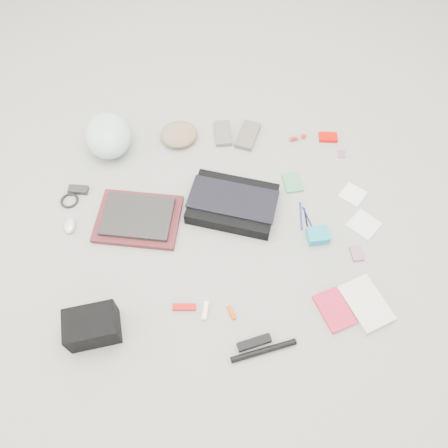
{
  "coord_description": "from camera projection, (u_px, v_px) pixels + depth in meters",
  "views": [
    {
      "loc": [
        -0.07,
        -1.05,
        1.82
      ],
      "look_at": [
        0.0,
        0.0,
        0.05
      ],
      "focal_mm": 35.0,
      "sensor_mm": 36.0,
      "label": 1
    }
  ],
  "objects": [
    {
      "name": "ground_plane",
      "position": [
        224.0,
        229.0,
        2.1
      ],
      "size": [
        4.0,
        4.0,
        0.0
      ],
      "primitive_type": "plane",
      "color": "gray"
    },
    {
      "name": "laptop",
      "position": [
        137.0,
        216.0,
        2.09
      ],
      "size": [
        0.36,
        0.29,
        0.02
      ],
      "primitive_type": "cube",
      "rotation": [
        0.0,
        0.0,
        -0.17
      ],
      "color": "black",
      "rests_on": "laptop_sleeve"
    },
    {
      "name": "book_red",
      "position": [
        334.0,
        310.0,
        1.88
      ],
      "size": [
        0.17,
        0.21,
        0.02
      ],
      "primitive_type": "cube",
      "rotation": [
        0.0,
        0.0,
        0.34
      ],
      "color": "red",
      "rests_on": "ground_plane"
    },
    {
      "name": "laptop_sleeve",
      "position": [
        138.0,
        219.0,
        2.11
      ],
      "size": [
        0.44,
        0.36,
        0.03
      ],
      "primitive_type": "cube",
      "rotation": [
        0.0,
        0.0,
        -0.17
      ],
      "color": "#581D22",
      "rests_on": "ground_plane"
    },
    {
      "name": "camera_bag",
      "position": [
        92.0,
        326.0,
        1.79
      ],
      "size": [
        0.23,
        0.18,
        0.14
      ],
      "primitive_type": "cube",
      "rotation": [
        0.0,
        0.0,
        0.15
      ],
      "color": "black",
      "rests_on": "ground_plane"
    },
    {
      "name": "pen_navy",
      "position": [
        308.0,
        218.0,
        2.13
      ],
      "size": [
        0.04,
        0.13,
        0.01
      ],
      "primitive_type": "cylinder",
      "rotation": [
        1.57,
        0.0,
        0.23
      ],
      "color": "navy",
      "rests_on": "ground_plane"
    },
    {
      "name": "altoids_tin",
      "position": [
        328.0,
        137.0,
        2.39
      ],
      "size": [
        0.1,
        0.07,
        0.02
      ],
      "primitive_type": "cube",
      "rotation": [
        0.0,
        0.0,
        -0.11
      ],
      "color": "red",
      "rests_on": "ground_plane"
    },
    {
      "name": "cable_coil",
      "position": [
        69.0,
        201.0,
        2.18
      ],
      "size": [
        0.12,
        0.12,
        0.01
      ],
      "primitive_type": "torus",
      "rotation": [
        0.0,
        0.0,
        0.32
      ],
      "color": "black",
      "rests_on": "ground_plane"
    },
    {
      "name": "stamp_sheet",
      "position": [
        342.0,
        154.0,
        2.34
      ],
      "size": [
        0.05,
        0.06,
        0.0
      ],
      "primitive_type": "cube",
      "rotation": [
        0.0,
        0.0,
        -0.17
      ],
      "color": "#945F82",
      "rests_on": "ground_plane"
    },
    {
      "name": "lollipop_c",
      "position": [
        304.0,
        136.0,
        2.39
      ],
      "size": [
        0.03,
        0.03,
        0.03
      ],
      "primitive_type": "sphere",
      "rotation": [
        0.0,
        0.0,
        0.13
      ],
      "color": "red",
      "rests_on": "ground_plane"
    },
    {
      "name": "messenger_bag",
      "position": [
        233.0,
        204.0,
        2.14
      ],
      "size": [
        0.48,
        0.4,
        0.07
      ],
      "primitive_type": "cube",
      "rotation": [
        0.0,
        0.0,
        -0.3
      ],
      "color": "black",
      "rests_on": "ground_plane"
    },
    {
      "name": "mouse",
      "position": [
        70.0,
        226.0,
        2.09
      ],
      "size": [
        0.06,
        0.09,
        0.03
      ],
      "primitive_type": "ellipsoid",
      "rotation": [
        0.0,
        0.0,
        0.04
      ],
      "color": "silver",
      "rests_on": "ground_plane"
    },
    {
      "name": "bag_flap",
      "position": [
        233.0,
        199.0,
        2.1
      ],
      "size": [
        0.46,
        0.31,
        0.01
      ],
      "primitive_type": "cube",
      "rotation": [
        0.0,
        0.0,
        -0.3
      ],
      "color": "black",
      "rests_on": "messenger_bag"
    },
    {
      "name": "napkin_bottom",
      "position": [
        364.0,
        225.0,
        2.11
      ],
      "size": [
        0.18,
        0.18,
        0.01
      ],
      "primitive_type": "cube",
      "rotation": [
        0.0,
        0.0,
        0.76
      ],
      "color": "silver",
      "rests_on": "ground_plane"
    },
    {
      "name": "pen_black",
      "position": [
        306.0,
        219.0,
        2.13
      ],
      "size": [
        0.01,
        0.13,
        0.01
      ],
      "primitive_type": "cylinder",
      "rotation": [
        1.57,
        0.0,
        -0.02
      ],
      "color": "black",
      "rests_on": "ground_plane"
    },
    {
      "name": "power_brick",
      "position": [
        78.0,
        190.0,
        2.2
      ],
      "size": [
        0.1,
        0.06,
        0.03
      ],
      "primitive_type": "cube",
      "rotation": [
        0.0,
        0.0,
        -0.14
      ],
      "color": "black",
      "rests_on": "ground_plane"
    },
    {
      "name": "napkin_top",
      "position": [
        353.0,
        194.0,
        2.2
      ],
      "size": [
        0.16,
        0.16,
        0.01
      ],
      "primitive_type": "cube",
      "rotation": [
        0.0,
        0.0,
        0.86
      ],
      "color": "silver",
      "rests_on": "ground_plane"
    },
    {
      "name": "beanie",
      "position": [
        179.0,
        134.0,
        2.37
      ],
      "size": [
        0.24,
        0.23,
        0.07
      ],
      "primitive_type": "ellipsoid",
      "rotation": [
        0.0,
        0.0,
        0.24
      ],
      "color": "#887153",
      "rests_on": "ground_plane"
    },
    {
      "name": "toiletry_tube_white",
      "position": [
        205.0,
        311.0,
        1.88
      ],
      "size": [
        0.04,
        0.08,
        0.02
      ],
      "primitive_type": "cylinder",
      "rotation": [
        1.57,
        0.0,
        -0.19
      ],
      "color": "white",
      "rests_on": "ground_plane"
    },
    {
      "name": "toiletry_tube_orange",
      "position": [
        231.0,
        313.0,
        1.88
      ],
      "size": [
        0.04,
        0.07,
        0.02
      ],
      "primitive_type": "cylinder",
      "rotation": [
        1.57,
        0.0,
        0.35
      ],
      "color": "#E14801",
      "rests_on": "ground_plane"
    },
    {
      "name": "lollipop_b",
      "position": [
        296.0,
        138.0,
        2.38
      ],
      "size": [
        0.03,
        0.03,
        0.02
      ],
      "primitive_type": "sphere",
      "rotation": [
        0.0,
        0.0,
        -0.1
      ],
      "color": "red",
      "rests_on": "ground_plane"
    },
    {
      "name": "accordion_wallet",
      "position": [
        318.0,
        236.0,
        2.05
      ],
      "size": [
        0.11,
        0.09,
        0.05
      ],
      "primitive_type": "cube",
      "rotation": [
        0.0,
        0.0,
        0.08
      ],
      "color": "teal",
      "rests_on": "ground_plane"
    },
    {
      "name": "book_white",
      "position": [
        366.0,
        303.0,
        1.9
      ],
      "size": [
        0.23,
        0.27,
        0.02
      ],
      "primitive_type": "cube",
      "rotation": [
        0.0,
        0.0,
        0.37
      ],
      "color": "beige",
      "rests_on": "ground_plane"
    },
    {
      "name": "multitool",
      "position": [
        184.0,
        307.0,
        1.89
      ],
      "size": [
        0.1,
        0.03,
        0.02
      ],
      "primitive_type": "cube",
      "rotation": [
        0.0,
        0.0,
        -0.07
      ],
      "color": "#B80905",
      "rests_on": "ground_plane"
    },
    {
      "name": "mitten_left",
      "position": [
        223.0,
        133.0,
        2.4
      ],
      "size": [
        0.09,
        0.18,
        0.03
      ],
      "primitive_type": "cube",
      "rotation": [
        0.0,
        0.0,
        0.04
      ],
      "color": "#6C625A",
      "rests_on": "ground_plane"
    },
    {
      "name": "bike_helmet",
      "position": [
        108.0,
        135.0,
        2.29
      ],
      "size": [
        0.29,
        0.34,
        0.18
      ],
      "primitive_type": "ellipsoid",
      "rotation": [
        0.0,
        0.0,
        0.19
      ],
      "color": "silver",
      "rests_on": "ground_plane"
    },
    {
      "name": "bike_pump",
      "position": [
        264.0,
        351.0,
        1.79
      ],
      "size": [
        0.28,
        0.09,
        0.03
      ],
      "primitive_type": "cylinder",
      "rotation": [
        0.0,
        1.57,
        0.22
      ],
      "color": "black",
      "rests_on": "ground_plane"
    },
    {
      "name": "pen_blue",
      "position": [
        301.0,
        216.0,
        2.13
      ],
      "size": [
        0.03,
        0.16,
        0.01
      ],
      "primitive_type": "cylinder",
      "rotation": [
        1.57,
        0.0,
        -0.11
      ],
      "color": "navy",
      "rests_on": "ground_plane"
    },
    {
      "name": "card_deck",
      "position": [
        357.0,
        254.0,
        2.03
      ],
      "size": [
        0.06,
        0.08,
        0.01
      ],
      "primitive_type": "cube",
      "rotation": [
        0.0,
        0.0,
        0.07
      ],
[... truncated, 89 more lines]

